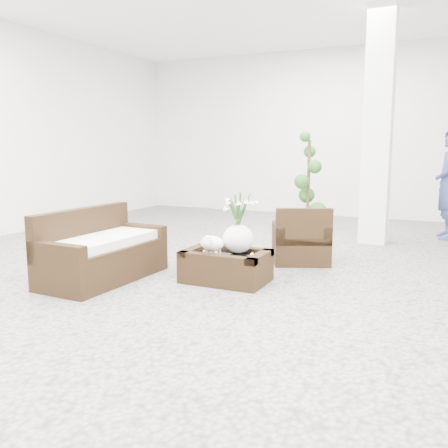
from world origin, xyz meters
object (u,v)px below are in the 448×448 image
at_px(loveseat, 103,245).
at_px(topiary, 308,182).
at_px(armchair, 301,234).
at_px(coffee_table, 226,268).

xyz_separation_m(loveseat, topiary, (1.13, 4.27, 0.46)).
relative_size(armchair, loveseat, 0.50).
bearing_deg(armchair, coffee_table, 45.27).
relative_size(loveseat, topiary, 0.86).
bearing_deg(topiary, armchair, -76.46).
xyz_separation_m(coffee_table, topiary, (-0.13, 3.77, 0.70)).
height_order(armchair, topiary, topiary).
distance_m(coffee_table, topiary, 3.83).
distance_m(armchair, loveseat, 2.47).
bearing_deg(loveseat, coffee_table, -66.34).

